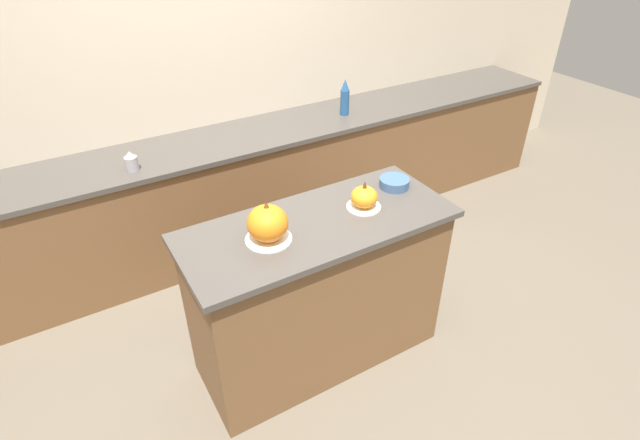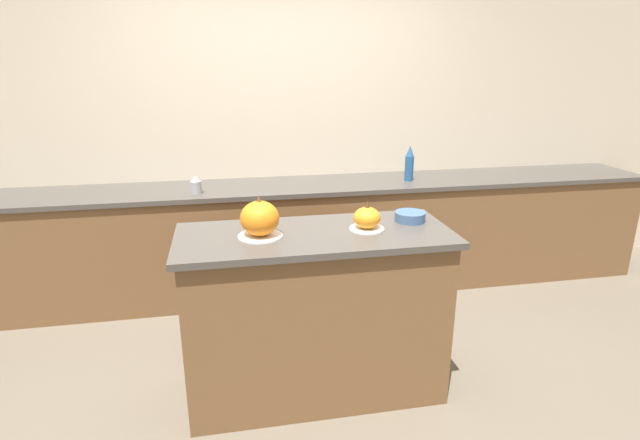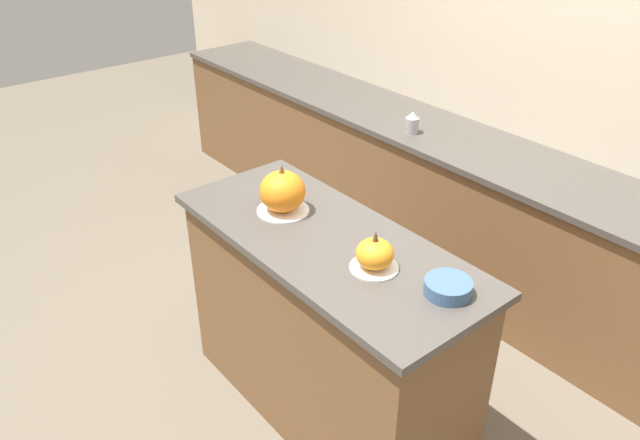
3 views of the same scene
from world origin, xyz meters
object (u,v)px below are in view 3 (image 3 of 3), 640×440
object	(u,v)px
pumpkin_cake_left	(283,192)
bottle_short	(412,123)
pumpkin_cake_right	(375,255)
mixing_bowl	(448,287)

from	to	relation	value
pumpkin_cake_left	bottle_short	size ratio (longest dim) A/B	1.76
pumpkin_cake_right	bottle_short	xyz separation A→B (m)	(-0.93, 1.19, -0.06)
pumpkin_cake_left	bottle_short	distance (m)	1.26
pumpkin_cake_left	bottle_short	world-z (taller)	pumpkin_cake_left
pumpkin_cake_right	mixing_bowl	size ratio (longest dim) A/B	1.09
pumpkin_cake_left	mixing_bowl	bearing A→B (deg)	6.77
bottle_short	pumpkin_cake_right	bearing A→B (deg)	-51.77
pumpkin_cake_left	mixing_bowl	size ratio (longest dim) A/B	1.34
pumpkin_cake_right	bottle_short	size ratio (longest dim) A/B	1.43
pumpkin_cake_right	bottle_short	distance (m)	1.51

